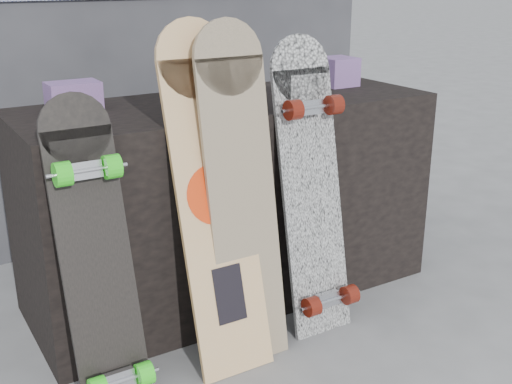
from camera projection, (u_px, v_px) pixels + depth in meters
ground at (299, 345)px, 2.29m from camera, size 60.00×60.00×0.00m
vendor_table at (230, 200)px, 2.57m from camera, size 1.60×0.60×0.80m
booth at (140, 8)px, 3.02m from camera, size 2.40×0.22×2.20m
merch_box_purple at (74, 96)px, 2.26m from camera, size 0.18×0.12×0.10m
merch_box_small at (338, 72)px, 2.74m from camera, size 0.14×0.14×0.12m
merch_box_flat at (201, 90)px, 2.49m from camera, size 0.22×0.10×0.06m
longboard_geisha at (213, 189)px, 2.08m from camera, size 0.26×0.33×1.14m
longboard_celtic at (241, 185)px, 2.10m from camera, size 0.25×0.22×1.13m
longboard_cascadia at (312, 184)px, 2.28m from camera, size 0.24×0.29×1.07m
skateboard_dark at (97, 254)px, 1.87m from camera, size 0.21×0.32×0.95m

